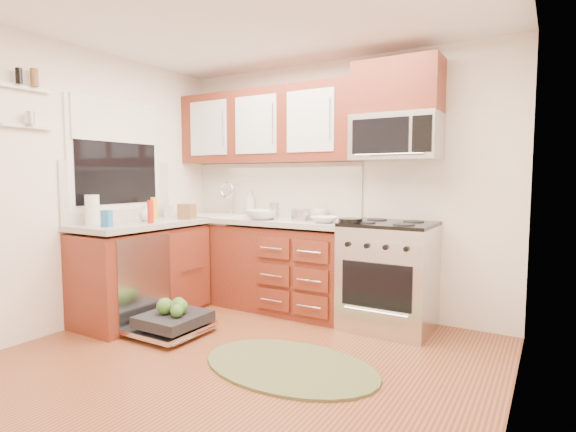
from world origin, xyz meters
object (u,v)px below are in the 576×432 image
Objects in this scene: upper_cabinets at (265,126)px; sink at (218,227)px; skillet at (350,221)px; rug at (290,366)px; cutting_board at (319,219)px; range at (389,275)px; cup at (321,213)px; paper_towel_roll at (92,210)px; stock_pot at (301,215)px; dishwasher at (170,323)px; microwave at (396,137)px; bowl_b at (261,215)px; bowl_a at (325,220)px.

sink is at bearing -163.55° from upper_cabinets.
skillet is (1.65, -0.21, 0.17)m from sink.
cutting_board is (-0.42, 1.28, 0.93)m from rug.
cup reaches higher than range.
rug is at bearing 3.85° from paper_towel_roll.
stock_pot is (1.07, -0.05, 0.18)m from sink.
sink reaches higher than dishwasher.
paper_towel_roll is (-0.88, -1.46, -0.82)m from upper_cabinets.
cutting_board is at bearing 108.14° from rug.
paper_towel_roll is (-1.96, -0.13, 1.05)m from rug.
rug is at bearing -36.08° from sink.
microwave is (0.00, 0.12, 1.23)m from range.
skillet is at bearing -3.35° from bowl_b.
microwave is 1.23× the size of sink.
sink is (-1.93, -0.13, -0.90)m from microwave.
bowl_a is (-0.30, 0.11, -0.02)m from skillet.
bowl_a is (1.70, 1.20, -0.10)m from paper_towel_roll.
range reaches higher than sink.
rug is (1.22, -0.05, -0.09)m from dishwasher.
cutting_board is at bearing -69.22° from cup.
stock_pot is 0.74× the size of paper_towel_roll.
upper_cabinets is 6.73× the size of bowl_b.
sink is at bearing 109.20° from dishwasher.
dishwasher is (-1.54, -1.13, -0.38)m from range.
dishwasher is at bearing -70.80° from sink.
cutting_board is at bearing 127.38° from bowl_a.
stock_pot reaches higher than sink.
stock_pot is 0.29m from cup.
rug is 6.78× the size of stock_pot.
bowl_b is (0.15, -0.31, -0.90)m from upper_cabinets.
skillet is at bearing -7.23° from sink.
cup is at bearing 11.39° from sink.
sink is 1.37m from paper_towel_roll.
bowl_b is at bearing -140.78° from cup.
bowl_b reaches higher than cutting_board.
microwave reaches higher than rug.
bowl_b is at bearing 176.65° from skillet.
bowl_a is 0.39m from cup.
skillet reaches higher than sink.
rug is (-0.32, -1.30, -1.69)m from microwave.
rug is 1.77m from cup.
cup reaches higher than rug.
range is 0.76m from bowl_a.
skillet is at bearing 87.44° from rug.
microwave is at bearing 39.07° from dishwasher.
stock_pot is at bearing -168.17° from microwave.
upper_cabinets is at bearing 115.85° from bowl_b.
bowl_a is at bearing -157.99° from microwave.
bowl_b is at bearing -167.34° from microwave.
microwave is (1.41, -0.02, -0.18)m from upper_cabinets.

